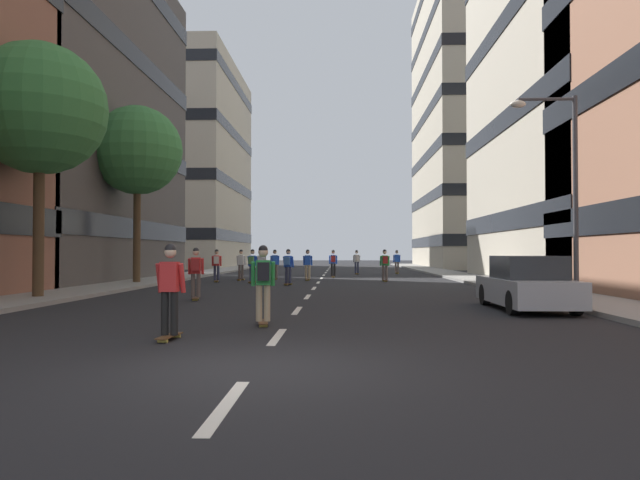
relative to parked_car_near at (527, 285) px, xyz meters
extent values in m
plane|color=black|center=(-6.44, 18.65, -0.70)|extent=(162.47, 162.47, 0.00)
cube|color=gray|center=(-15.42, 22.03, -0.63)|extent=(2.70, 74.46, 0.14)
cube|color=gray|center=(2.55, 22.03, -0.63)|extent=(2.70, 74.46, 0.14)
cube|color=silver|center=(-6.44, -10.43, -0.70)|extent=(0.16, 2.20, 0.01)
cube|color=silver|center=(-6.44, -5.43, -0.70)|extent=(0.16, 2.20, 0.01)
cube|color=silver|center=(-6.44, -0.43, -0.70)|extent=(0.16, 2.20, 0.01)
cube|color=silver|center=(-6.44, 4.57, -0.70)|extent=(0.16, 2.20, 0.01)
cube|color=silver|center=(-6.44, 9.57, -0.70)|extent=(0.16, 2.20, 0.01)
cube|color=silver|center=(-6.44, 14.57, -0.70)|extent=(0.16, 2.20, 0.01)
cube|color=silver|center=(-6.44, 19.57, -0.70)|extent=(0.16, 2.20, 0.01)
cube|color=silver|center=(-6.44, 24.57, -0.70)|extent=(0.16, 2.20, 0.01)
cube|color=silver|center=(-6.44, 29.57, -0.70)|extent=(0.16, 2.20, 0.01)
cube|color=silver|center=(-6.44, 34.57, -0.70)|extent=(0.16, 2.20, 0.01)
cube|color=silver|center=(-6.44, 39.57, -0.70)|extent=(0.16, 2.20, 0.01)
cube|color=silver|center=(-6.44, 44.57, -0.70)|extent=(0.16, 2.20, 0.01)
cube|color=silver|center=(-6.44, 49.57, -0.70)|extent=(0.16, 2.20, 0.01)
cube|color=#4C4744|center=(-24.05, 16.32, 9.04)|extent=(14.54, 19.57, 19.49)
cube|color=black|center=(-24.05, 16.32, 2.22)|extent=(14.66, 19.69, 1.10)
cube|color=black|center=(-24.05, 16.32, 7.10)|extent=(14.66, 19.69, 1.10)
cube|color=black|center=(-24.05, 16.32, 11.97)|extent=(14.66, 19.69, 1.10)
cube|color=#B2A893|center=(-24.05, 47.13, 10.40)|extent=(14.54, 20.92, 22.20)
cube|color=black|center=(-24.05, 47.13, 2.63)|extent=(14.66, 21.04, 1.10)
cube|color=black|center=(-24.05, 47.13, 8.18)|extent=(14.66, 21.04, 1.10)
cube|color=black|center=(-24.05, 47.13, 13.73)|extent=(14.66, 21.04, 1.10)
cube|color=black|center=(-24.05, 47.13, 19.28)|extent=(14.66, 21.04, 1.10)
cube|color=#BCB29E|center=(11.17, 16.32, 10.51)|extent=(14.54, 19.16, 22.43)
cube|color=black|center=(11.17, 16.32, 2.66)|extent=(14.66, 19.28, 1.10)
cube|color=black|center=(11.17, 16.32, 8.27)|extent=(14.66, 19.28, 1.10)
cube|color=black|center=(11.17, 16.32, 13.88)|extent=(14.66, 19.28, 1.10)
cube|color=#B2A893|center=(11.17, 47.13, 15.17)|extent=(14.54, 22.48, 31.74)
cube|color=black|center=(11.17, 47.13, 2.02)|extent=(14.66, 22.60, 1.10)
cube|color=black|center=(11.17, 47.13, 6.56)|extent=(14.66, 22.60, 1.10)
cube|color=black|center=(11.17, 47.13, 11.09)|extent=(14.66, 22.60, 1.10)
cube|color=black|center=(11.17, 47.13, 15.63)|extent=(14.66, 22.60, 1.10)
cube|color=black|center=(11.17, 47.13, 20.16)|extent=(14.66, 22.60, 1.10)
cube|color=black|center=(11.17, 47.13, 24.70)|extent=(14.66, 22.60, 1.10)
cube|color=#B2B7BF|center=(0.00, 0.04, -0.17)|extent=(1.80, 4.40, 0.70)
cube|color=#2D3338|center=(0.00, -0.11, 0.50)|extent=(1.60, 2.10, 0.64)
cylinder|color=black|center=(-0.80, 1.49, -0.38)|extent=(0.22, 0.64, 0.64)
cylinder|color=black|center=(0.80, 1.49, -0.38)|extent=(0.22, 0.64, 0.64)
cylinder|color=black|center=(-0.80, -1.41, -0.38)|extent=(0.22, 0.64, 0.64)
cylinder|color=black|center=(0.80, -1.41, -0.38)|extent=(0.22, 0.64, 0.64)
cylinder|color=#4C3823|center=(-15.42, 2.69, 1.84)|extent=(0.36, 0.36, 4.80)
sphere|color=#387A3D|center=(-15.42, 2.69, 5.80)|extent=(4.45, 4.45, 4.45)
cylinder|color=#4C3823|center=(-15.42, 12.16, 1.96)|extent=(0.36, 0.36, 5.04)
sphere|color=#387A3D|center=(-15.42, 12.16, 6.04)|extent=(4.44, 4.44, 4.44)
cylinder|color=#3F3F44|center=(2.28, 2.27, 2.69)|extent=(0.16, 0.16, 6.50)
cylinder|color=#3F3F44|center=(1.38, 2.27, 5.84)|extent=(1.80, 0.10, 0.10)
ellipsoid|color=silver|center=(0.48, 2.27, 5.69)|extent=(0.50, 0.30, 0.24)
cube|color=brown|center=(-11.99, 14.86, -0.62)|extent=(0.32, 0.92, 0.02)
cylinder|color=#D8BF4C|center=(-12.03, 15.17, -0.66)|extent=(0.19, 0.09, 0.07)
cylinder|color=#D8BF4C|center=(-11.94, 14.54, -0.66)|extent=(0.19, 0.09, 0.07)
cylinder|color=#2D334C|center=(-12.08, 14.84, -0.21)|extent=(0.16, 0.16, 0.80)
cylinder|color=#2D334C|center=(-11.90, 14.87, -0.21)|extent=(0.16, 0.16, 0.80)
cube|color=red|center=(-11.99, 14.86, 0.47)|extent=(0.34, 0.24, 0.55)
cylinder|color=red|center=(-12.21, 14.88, 0.44)|extent=(0.12, 0.24, 0.55)
cylinder|color=red|center=(-11.77, 14.94, 0.44)|extent=(0.12, 0.24, 0.55)
sphere|color=tan|center=(-11.99, 14.88, 0.92)|extent=(0.22, 0.22, 0.22)
sphere|color=black|center=(-11.99, 14.88, 0.97)|extent=(0.21, 0.21, 0.21)
cube|color=beige|center=(-11.96, 14.68, 0.50)|extent=(0.28, 0.19, 0.40)
cube|color=brown|center=(-5.73, 20.75, -0.62)|extent=(0.23, 0.91, 0.02)
cylinder|color=#D8BF4C|center=(-5.74, 21.07, -0.66)|extent=(0.18, 0.08, 0.07)
cylinder|color=#D8BF4C|center=(-5.71, 20.43, -0.66)|extent=(0.18, 0.08, 0.07)
cylinder|color=black|center=(-5.82, 20.75, -0.21)|extent=(0.15, 0.15, 0.80)
cylinder|color=black|center=(-5.64, 20.75, -0.21)|extent=(0.15, 0.15, 0.80)
cube|color=blue|center=(-5.73, 20.75, 0.47)|extent=(0.33, 0.21, 0.55)
cylinder|color=blue|center=(-5.95, 20.79, 0.44)|extent=(0.10, 0.23, 0.55)
cylinder|color=blue|center=(-5.51, 20.81, 0.44)|extent=(0.10, 0.23, 0.55)
sphere|color=tan|center=(-5.73, 20.77, 0.92)|extent=(0.22, 0.22, 0.22)
sphere|color=black|center=(-5.73, 20.77, 0.97)|extent=(0.21, 0.21, 0.21)
cube|color=#A52626|center=(-5.72, 20.57, 0.50)|extent=(0.27, 0.17, 0.40)
cube|color=brown|center=(-9.61, 15.42, -0.62)|extent=(0.27, 0.91, 0.02)
cylinder|color=#D8BF4C|center=(-9.59, 15.74, -0.66)|extent=(0.19, 0.08, 0.07)
cylinder|color=#D8BF4C|center=(-9.64, 15.10, -0.66)|extent=(0.19, 0.08, 0.07)
cylinder|color=#594C47|center=(-9.70, 15.43, -0.21)|extent=(0.15, 0.15, 0.80)
cylinder|color=#594C47|center=(-9.52, 15.41, -0.21)|extent=(0.15, 0.15, 0.80)
cube|color=white|center=(-9.61, 15.42, 0.47)|extent=(0.34, 0.23, 0.55)
cylinder|color=white|center=(-9.83, 15.49, 0.44)|extent=(0.11, 0.24, 0.55)
cylinder|color=white|center=(-9.39, 15.45, 0.44)|extent=(0.11, 0.24, 0.55)
sphere|color=beige|center=(-9.61, 15.44, 0.92)|extent=(0.22, 0.22, 0.22)
sphere|color=black|center=(-9.61, 15.44, 0.97)|extent=(0.21, 0.21, 0.21)
cube|color=brown|center=(-2.81, 15.65, -0.62)|extent=(0.27, 0.91, 0.02)
cylinder|color=#D8BF4C|center=(-2.83, 15.97, -0.66)|extent=(0.19, 0.08, 0.07)
cylinder|color=#D8BF4C|center=(-2.78, 15.33, -0.66)|extent=(0.19, 0.08, 0.07)
cylinder|color=#594C47|center=(-2.90, 15.64, -0.21)|extent=(0.15, 0.15, 0.80)
cylinder|color=#594C47|center=(-2.72, 15.66, -0.21)|extent=(0.15, 0.15, 0.80)
cube|color=green|center=(-2.81, 15.65, 0.47)|extent=(0.33, 0.22, 0.55)
cylinder|color=green|center=(-3.03, 15.68, 0.44)|extent=(0.11, 0.24, 0.55)
cylinder|color=green|center=(-2.59, 15.72, 0.44)|extent=(0.11, 0.24, 0.55)
sphere|color=beige|center=(-2.81, 15.67, 0.92)|extent=(0.22, 0.22, 0.22)
sphere|color=black|center=(-2.81, 15.67, 0.97)|extent=(0.21, 0.21, 0.21)
cube|color=#A52626|center=(-2.79, 15.47, 0.50)|extent=(0.27, 0.18, 0.40)
cube|color=brown|center=(-7.83, 12.05, -0.62)|extent=(0.41, 0.92, 0.02)
cylinder|color=#D8BF4C|center=(-7.75, 12.36, -0.66)|extent=(0.19, 0.11, 0.07)
cylinder|color=#D8BF4C|center=(-7.90, 11.74, -0.66)|extent=(0.19, 0.11, 0.07)
cylinder|color=#2D334C|center=(-7.91, 12.08, -0.21)|extent=(0.17, 0.17, 0.80)
cylinder|color=#2D334C|center=(-7.74, 12.03, -0.21)|extent=(0.17, 0.17, 0.80)
cube|color=blue|center=(-7.83, 12.05, 0.47)|extent=(0.36, 0.27, 0.55)
cylinder|color=blue|center=(-8.03, 12.16, 0.44)|extent=(0.14, 0.24, 0.55)
cylinder|color=blue|center=(-7.60, 12.05, 0.44)|extent=(0.14, 0.24, 0.55)
sphere|color=beige|center=(-7.82, 12.07, 0.92)|extent=(0.22, 0.22, 0.22)
sphere|color=black|center=(-7.82, 12.07, 0.97)|extent=(0.21, 0.21, 0.21)
cube|color=#3F72BF|center=(-7.87, 11.88, 0.50)|extent=(0.29, 0.22, 0.40)
cube|color=brown|center=(-7.13, 16.67, -0.62)|extent=(0.25, 0.91, 0.02)
cylinder|color=#D8BF4C|center=(-7.11, 16.99, -0.66)|extent=(0.18, 0.08, 0.07)
cylinder|color=#D8BF4C|center=(-7.15, 16.35, -0.66)|extent=(0.18, 0.08, 0.07)
cylinder|color=tan|center=(-7.22, 16.67, -0.21)|extent=(0.15, 0.15, 0.80)
cylinder|color=tan|center=(-7.04, 16.66, -0.21)|extent=(0.15, 0.15, 0.80)
cube|color=blue|center=(-7.13, 16.67, 0.47)|extent=(0.33, 0.22, 0.55)
cylinder|color=blue|center=(-7.34, 16.73, 0.44)|extent=(0.10, 0.23, 0.55)
cylinder|color=blue|center=(-6.91, 16.71, 0.44)|extent=(0.10, 0.23, 0.55)
sphere|color=tan|center=(-7.13, 16.69, 0.92)|extent=(0.22, 0.22, 0.22)
sphere|color=black|center=(-7.13, 16.69, 0.97)|extent=(0.21, 0.21, 0.21)
cube|color=brown|center=(-6.94, -3.73, -0.62)|extent=(0.33, 0.92, 0.02)
cylinder|color=#D8BF4C|center=(-6.99, -3.41, -0.66)|extent=(0.19, 0.10, 0.07)
cylinder|color=#D8BF4C|center=(-6.89, -4.04, -0.66)|extent=(0.19, 0.10, 0.07)
cylinder|color=tan|center=(-7.03, -3.74, -0.21)|extent=(0.16, 0.16, 0.80)
cylinder|color=tan|center=(-6.85, -3.71, -0.21)|extent=(0.16, 0.16, 0.80)
cube|color=green|center=(-6.94, -3.73, 0.47)|extent=(0.35, 0.25, 0.55)
cylinder|color=green|center=(-7.17, -3.71, 0.44)|extent=(0.12, 0.24, 0.55)
cylinder|color=green|center=(-6.73, -3.64, 0.44)|extent=(0.12, 0.24, 0.55)
sphere|color=beige|center=(-6.95, -3.71, 0.92)|extent=(0.22, 0.22, 0.22)
sphere|color=black|center=(-6.95, -3.71, 0.97)|extent=(0.21, 0.21, 0.21)
cube|color=black|center=(-6.92, -3.90, 0.50)|extent=(0.28, 0.20, 0.40)
cube|color=brown|center=(-1.02, 27.43, -0.62)|extent=(0.22, 0.90, 0.02)
cylinder|color=#D8BF4C|center=(-1.03, 27.75, -0.66)|extent=(0.18, 0.07, 0.07)
cylinder|color=#D8BF4C|center=(-1.02, 27.11, -0.66)|extent=(0.18, 0.07, 0.07)
cylinder|color=#594C47|center=(-1.11, 27.43, -0.21)|extent=(0.14, 0.14, 0.80)
cylinder|color=#594C47|center=(-0.93, 27.44, -0.21)|extent=(0.14, 0.14, 0.80)
cube|color=blue|center=(-1.02, 27.43, 0.47)|extent=(0.32, 0.21, 0.55)
cylinder|color=blue|center=(-1.24, 27.48, 0.44)|extent=(0.09, 0.23, 0.55)
cylinder|color=blue|center=(-0.80, 27.49, 0.44)|extent=(0.09, 0.23, 0.55)
sphere|color=tan|center=(-1.02, 27.45, 0.92)|extent=(0.22, 0.22, 0.22)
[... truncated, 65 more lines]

